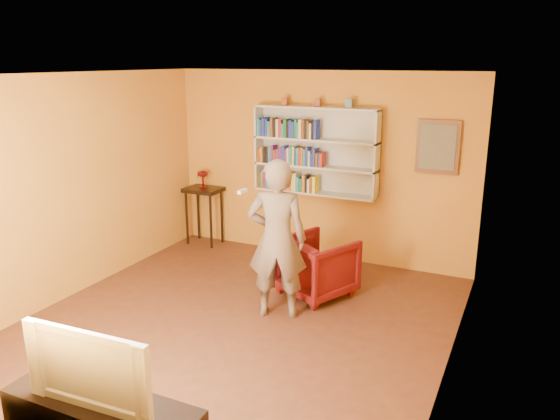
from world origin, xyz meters
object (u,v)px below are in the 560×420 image
(person, at_px, (277,239))
(television, at_px, (97,363))
(bookshelf, at_px, (317,151))
(console_table, at_px, (204,198))
(ruby_lustre, at_px, (203,175))
(armchair, at_px, (316,266))

(person, bearing_deg, television, 69.02)
(bookshelf, height_order, console_table, bookshelf)
(bookshelf, height_order, person, bookshelf)
(ruby_lustre, bearing_deg, person, -40.01)
(console_table, xyz_separation_m, television, (2.05, -4.50, 0.08))
(armchair, xyz_separation_m, person, (-0.20, -0.71, 0.54))
(console_table, xyz_separation_m, armchair, (2.33, -1.08, -0.38))
(ruby_lustre, relative_size, television, 0.27)
(person, bearing_deg, armchair, -124.97)
(bookshelf, xyz_separation_m, console_table, (-1.83, -0.16, -0.84))
(bookshelf, distance_m, armchair, 1.81)
(bookshelf, height_order, ruby_lustre, bookshelf)
(armchair, height_order, television, television)
(ruby_lustre, bearing_deg, television, -65.53)
(console_table, xyz_separation_m, person, (2.13, -1.79, 0.16))
(bookshelf, relative_size, ruby_lustre, 6.55)
(bookshelf, bearing_deg, armchair, -67.89)
(bookshelf, relative_size, armchair, 2.19)
(armchair, distance_m, person, 0.91)
(ruby_lustre, bearing_deg, console_table, 126.87)
(ruby_lustre, xyz_separation_m, television, (2.05, -4.50, -0.28))
(console_table, relative_size, person, 0.50)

